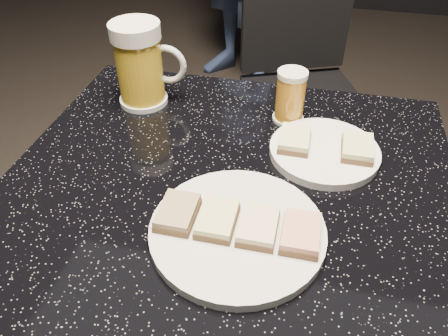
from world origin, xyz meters
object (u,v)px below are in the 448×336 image
at_px(beer_tumbler, 290,97).
at_px(plate_large, 237,231).
at_px(beer_mug, 141,64).
at_px(chair, 301,81).
at_px(table, 224,288).
at_px(plate_small, 324,151).

bearing_deg(beer_tumbler, plate_large, -96.63).
xyz_separation_m(beer_mug, chair, (0.28, 0.63, -0.33)).
bearing_deg(plate_large, beer_tumbler, 83.37).
xyz_separation_m(plate_large, beer_mug, (-0.25, 0.30, 0.07)).
bearing_deg(chair, table, -94.37).
height_order(plate_large, chair, chair).
height_order(table, chair, chair).
bearing_deg(beer_tumbler, table, -107.62).
bearing_deg(plate_small, beer_mug, 165.04).
height_order(plate_large, plate_small, same).
distance_m(table, beer_mug, 0.44).
bearing_deg(plate_small, table, -137.58).
relative_size(plate_large, chair, 0.28).
bearing_deg(table, chair, 85.63).
xyz_separation_m(plate_small, beer_tumbler, (-0.07, 0.09, 0.04)).
xyz_separation_m(plate_large, beer_tumbler, (0.03, 0.30, 0.04)).
height_order(plate_large, beer_mug, beer_mug).
relative_size(plate_small, table, 0.24).
distance_m(plate_large, table, 0.26).
height_order(plate_large, beer_tumbler, beer_tumbler).
relative_size(plate_small, chair, 0.21).
relative_size(plate_large, table, 0.32).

